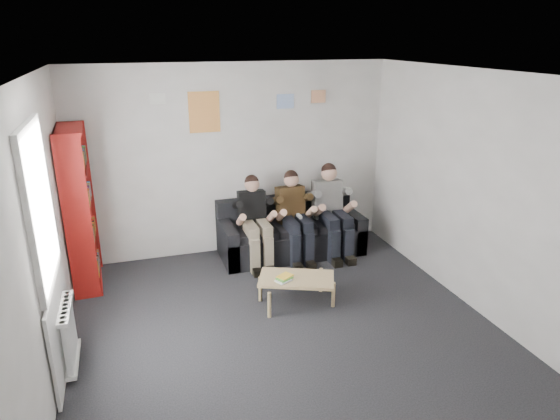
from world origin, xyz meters
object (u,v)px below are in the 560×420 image
bookshelf (80,209)px  sofa (290,234)px  coffee_table (296,281)px  person_left (255,221)px  person_right (332,211)px  person_middle (295,217)px

bookshelf → sofa: bearing=-0.5°
bookshelf → coffee_table: bookshelf is taller
person_left → person_right: bearing=2.5°
sofa → person_right: bearing=-18.8°
sofa → person_middle: size_ratio=1.64×
person_left → person_middle: bearing=2.5°
person_middle → person_left: bearing=176.6°
sofa → coffee_table: size_ratio=2.36×
coffee_table → person_left: bearing=97.3°
sofa → coffee_table: sofa is taller
person_right → person_middle: bearing=-174.9°
coffee_table → person_right: size_ratio=0.66×
person_left → person_right: person_right is taller
coffee_table → person_right: 1.63m
person_left → person_middle: size_ratio=0.98×
person_right → coffee_table: bearing=-122.8°
bookshelf → person_left: (2.21, -0.08, -0.40)m
sofa → person_middle: 0.39m
sofa → bookshelf: bearing=-177.6°
person_middle → person_right: size_ratio=0.96×
coffee_table → person_left: person_left is taller
bookshelf → person_left: 2.25m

